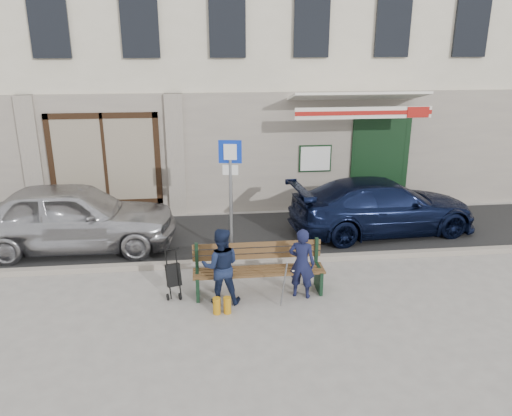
{
  "coord_description": "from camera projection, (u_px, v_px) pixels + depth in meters",
  "views": [
    {
      "loc": [
        -0.75,
        -8.0,
        4.42
      ],
      "look_at": [
        0.33,
        1.6,
        1.2
      ],
      "focal_mm": 35.0,
      "sensor_mm": 36.0,
      "label": 1
    }
  ],
  "objects": [
    {
      "name": "car_navy",
      "position": [
        383.0,
        206.0,
        12.05
      ],
      "size": [
        4.68,
        2.27,
        1.31
      ],
      "primitive_type": "imported",
      "rotation": [
        0.0,
        0.0,
        1.67
      ],
      "color": "black",
      "rests_on": "ground"
    },
    {
      "name": "asphalt_lane",
      "position": [
        235.0,
        236.0,
        11.94
      ],
      "size": [
        60.0,
        3.2,
        0.01
      ],
      "primitive_type": "cube",
      "color": "#282828",
      "rests_on": "ground"
    },
    {
      "name": "parking_sign",
      "position": [
        231.0,
        181.0,
        10.28
      ],
      "size": [
        0.47,
        0.12,
        2.55
      ],
      "rotation": [
        0.0,
        0.0,
        -0.17
      ],
      "color": "gray",
      "rests_on": "ground"
    },
    {
      "name": "building",
      "position": [
        221.0,
        23.0,
        15.42
      ],
      "size": [
        20.0,
        8.27,
        10.0
      ],
      "color": "beige",
      "rests_on": "ground"
    },
    {
      "name": "bench",
      "position": [
        256.0,
        270.0,
        9.11
      ],
      "size": [
        2.4,
        1.17,
        0.98
      ],
      "color": "brown",
      "rests_on": "ground"
    },
    {
      "name": "ground",
      "position": [
        248.0,
        299.0,
        9.02
      ],
      "size": [
        80.0,
        80.0,
        0.0
      ],
      "primitive_type": "plane",
      "color": "#9E9991",
      "rests_on": "ground"
    },
    {
      "name": "stroller",
      "position": [
        173.0,
        276.0,
        9.03
      ],
      "size": [
        0.31,
        0.4,
        0.88
      ],
      "rotation": [
        0.0,
        0.0,
        0.3
      ],
      "color": "black",
      "rests_on": "ground"
    },
    {
      "name": "curb",
      "position": [
        241.0,
        262.0,
        10.41
      ],
      "size": [
        60.0,
        0.18,
        0.12
      ],
      "primitive_type": "cube",
      "color": "#9E9384",
      "rests_on": "ground"
    },
    {
      "name": "woman",
      "position": [
        221.0,
        266.0,
        8.71
      ],
      "size": [
        0.7,
        0.56,
        1.4
      ],
      "primitive_type": "imported",
      "rotation": [
        0.0,
        0.0,
        3.09
      ],
      "color": "#151F3B",
      "rests_on": "ground"
    },
    {
      "name": "man",
      "position": [
        302.0,
        263.0,
        8.93
      ],
      "size": [
        0.56,
        0.47,
        1.31
      ],
      "primitive_type": "imported",
      "rotation": [
        0.0,
        0.0,
        2.75
      ],
      "color": "#141737",
      "rests_on": "ground"
    },
    {
      "name": "car_silver",
      "position": [
        73.0,
        217.0,
        11.01
      ],
      "size": [
        4.49,
        1.89,
        1.52
      ],
      "primitive_type": "imported",
      "rotation": [
        0.0,
        0.0,
        1.55
      ],
      "color": "#B1B1B6",
      "rests_on": "ground"
    }
  ]
}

